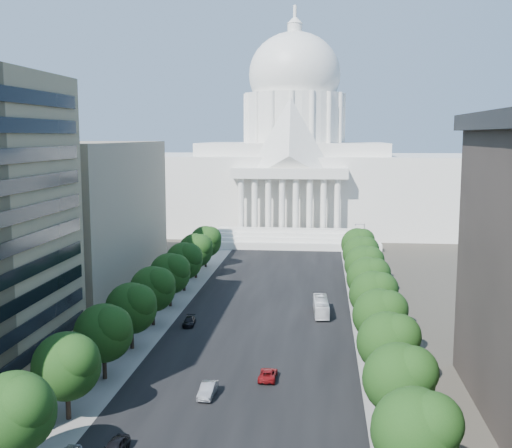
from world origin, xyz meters
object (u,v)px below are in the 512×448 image
(car_dark_b, at_px, (189,322))
(city_bus, at_px, (321,307))
(car_dark_a, at_px, (115,447))
(car_silver, at_px, (208,390))
(car_red, at_px, (268,374))

(car_dark_b, distance_m, city_bus, 23.55)
(car_dark_a, distance_m, city_bus, 56.32)
(car_dark_a, xyz_separation_m, car_silver, (6.56, 15.10, 0.02))
(car_dark_a, bearing_deg, car_dark_b, 96.63)
(car_dark_b, relative_size, city_bus, 0.44)
(car_dark_a, distance_m, car_red, 25.15)
(car_silver, bearing_deg, car_dark_b, 108.90)
(car_dark_a, bearing_deg, car_silver, 70.83)
(car_red, distance_m, car_dark_b, 27.03)
(car_red, bearing_deg, car_silver, 43.94)
(car_silver, height_order, car_dark_b, car_silver)
(car_silver, bearing_deg, car_red, 45.31)
(car_silver, relative_size, car_dark_b, 1.07)
(car_dark_a, height_order, car_red, car_dark_a)
(car_silver, bearing_deg, car_dark_a, -110.80)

